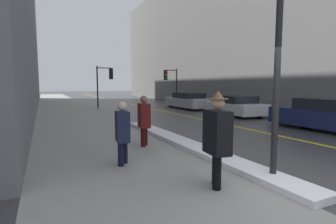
% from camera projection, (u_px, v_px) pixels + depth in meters
% --- Properties ---
extents(ground_plane, '(160.00, 160.00, 0.00)m').
position_uv_depth(ground_plane, '(299.00, 200.00, 4.15)').
color(ground_plane, '#38383A').
extents(sidewalk_slab, '(4.00, 80.00, 0.01)m').
position_uv_depth(sidewalk_slab, '(71.00, 114.00, 16.75)').
color(sidewalk_slab, gray).
rests_on(sidewalk_slab, ground).
extents(road_centre_stripe, '(0.16, 80.00, 0.00)m').
position_uv_depth(road_centre_stripe, '(158.00, 110.00, 19.33)').
color(road_centre_stripe, gold).
rests_on(road_centre_stripe, ground).
extents(snow_bank_curb, '(0.64, 8.92, 0.13)m').
position_uv_depth(snow_bank_curb, '(184.00, 143.00, 7.92)').
color(snow_bank_curb, white).
rests_on(snow_bank_curb, ground).
extents(building_facade_right, '(6.00, 36.00, 13.71)m').
position_uv_depth(building_facade_right, '(207.00, 39.00, 28.77)').
color(building_facade_right, slate).
rests_on(building_facade_right, ground).
extents(lamp_post, '(0.28, 0.28, 5.25)m').
position_uv_depth(lamp_post, '(280.00, 12.00, 4.71)').
color(lamp_post, black).
rests_on(lamp_post, ground).
extents(traffic_light_near, '(1.31, 0.33, 3.34)m').
position_uv_depth(traffic_light_near, '(106.00, 78.00, 21.17)').
color(traffic_light_near, black).
rests_on(traffic_light_near, ground).
extents(traffic_light_far, '(1.31, 0.33, 3.34)m').
position_uv_depth(traffic_light_far, '(170.00, 79.00, 23.99)').
color(traffic_light_far, black).
rests_on(traffic_light_far, ground).
extents(pedestrian_in_fedora, '(0.37, 0.56, 1.72)m').
position_uv_depth(pedestrian_in_fedora, '(217.00, 135.00, 4.57)').
color(pedestrian_in_fedora, black).
rests_on(pedestrian_in_fedora, ground).
extents(pedestrian_nearside, '(0.33, 0.50, 1.45)m').
position_uv_depth(pedestrian_nearside, '(122.00, 130.00, 5.89)').
color(pedestrian_nearside, black).
rests_on(pedestrian_nearside, ground).
extents(pedestrian_with_shoulder_bag, '(0.34, 0.72, 1.51)m').
position_uv_depth(pedestrian_with_shoulder_bag, '(144.00, 118.00, 7.75)').
color(pedestrian_with_shoulder_bag, '#340C0C').
rests_on(pedestrian_with_shoulder_bag, ground).
extents(parked_car_navy, '(1.86, 4.43, 1.28)m').
position_uv_depth(parked_car_navy, '(329.00, 115.00, 10.48)').
color(parked_car_navy, navy).
rests_on(parked_car_navy, ground).
extents(parked_car_white, '(2.16, 4.29, 1.19)m').
position_uv_depth(parked_car_white, '(235.00, 106.00, 15.77)').
color(parked_car_white, silver).
rests_on(parked_car_white, ground).
extents(parked_car_silver, '(1.85, 4.65, 1.23)m').
position_uv_depth(parked_car_silver, '(188.00, 101.00, 20.49)').
color(parked_car_silver, '#B2B2B7').
rests_on(parked_car_silver, ground).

